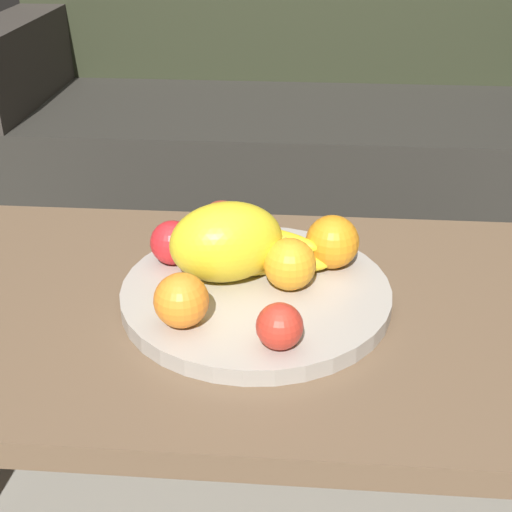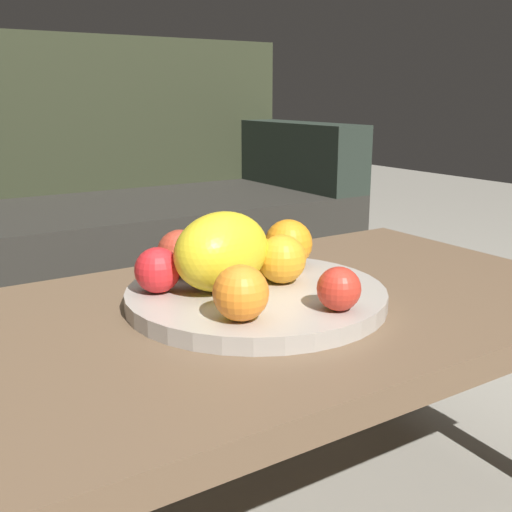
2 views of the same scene
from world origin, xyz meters
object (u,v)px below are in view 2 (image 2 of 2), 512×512
(couch, at_px, (71,233))
(fruit_bowl, at_px, (256,296))
(apple_left, at_px, (180,252))
(banana_bunch, at_px, (251,258))
(melon_large_front, at_px, (222,251))
(orange_left, at_px, (241,293))
(orange_front, at_px, (282,259))
(orange_right, at_px, (288,243))
(apple_front, at_px, (157,270))
(apple_right, at_px, (339,289))
(coffee_table, at_px, (265,331))

(couch, distance_m, fruit_bowl, 1.11)
(apple_left, relative_size, banana_bunch, 0.45)
(melon_large_front, height_order, apple_left, melon_large_front)
(couch, bearing_deg, melon_large_front, -94.40)
(couch, distance_m, orange_left, 1.22)
(orange_front, bearing_deg, fruit_bowl, -177.97)
(apple_left, distance_m, banana_bunch, 0.12)
(couch, height_order, orange_right, couch)
(couch, height_order, banana_bunch, couch)
(couch, relative_size, apple_front, 25.06)
(apple_left, bearing_deg, apple_front, -136.38)
(couch, relative_size, apple_right, 28.20)
(melon_large_front, relative_size, apple_front, 2.46)
(fruit_bowl, bearing_deg, melon_large_front, 152.12)
(coffee_table, height_order, apple_left, apple_left)
(apple_left, height_order, banana_bunch, apple_left)
(coffee_table, distance_m, melon_large_front, 0.14)
(orange_left, height_order, apple_right, orange_left)
(fruit_bowl, distance_m, melon_large_front, 0.09)
(couch, bearing_deg, fruit_bowl, -91.99)
(couch, relative_size, orange_left, 23.10)
(orange_front, bearing_deg, coffee_table, -165.30)
(melon_large_front, xyz_separation_m, orange_right, (0.15, 0.05, -0.02))
(orange_right, distance_m, apple_right, 0.22)
(orange_right, relative_size, banana_bunch, 0.49)
(orange_left, bearing_deg, melon_large_front, 70.50)
(orange_right, bearing_deg, orange_front, -132.12)
(melon_large_front, relative_size, orange_right, 2.05)
(apple_left, bearing_deg, melon_large_front, -79.42)
(melon_large_front, xyz_separation_m, orange_front, (0.09, -0.02, -0.02))
(fruit_bowl, distance_m, banana_bunch, 0.07)
(orange_front, height_order, orange_left, orange_front)
(apple_right, bearing_deg, apple_front, 130.36)
(coffee_table, distance_m, couch, 1.11)
(apple_left, bearing_deg, apple_right, -68.73)
(orange_front, bearing_deg, melon_large_front, 166.69)
(banana_bunch, bearing_deg, coffee_table, -102.40)
(melon_large_front, relative_size, apple_left, 2.25)
(couch, distance_m, apple_right, 1.26)
(coffee_table, xyz_separation_m, orange_front, (0.04, 0.01, 0.11))
(fruit_bowl, distance_m, apple_right, 0.15)
(apple_left, xyz_separation_m, banana_bunch, (0.09, -0.07, -0.01))
(coffee_table, xyz_separation_m, banana_bunch, (0.01, 0.06, 0.10))
(apple_front, xyz_separation_m, apple_right, (0.17, -0.20, -0.00))
(coffee_table, relative_size, apple_front, 15.94)
(orange_right, relative_size, apple_left, 1.10)
(apple_front, relative_size, apple_left, 0.92)
(fruit_bowl, relative_size, apple_right, 6.52)
(coffee_table, bearing_deg, apple_left, 119.26)
(fruit_bowl, bearing_deg, apple_left, 116.87)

